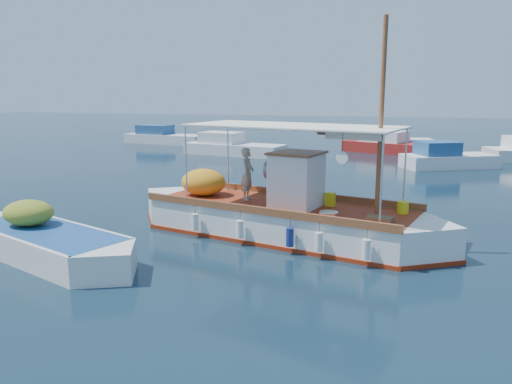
# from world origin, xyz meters

# --- Properties ---
(ground) EXTENTS (160.00, 160.00, 0.00)m
(ground) POSITION_xyz_m (0.00, 0.00, 0.00)
(ground) COLOR black
(ground) RESTS_ON ground
(fishing_caique) EXTENTS (10.61, 4.87, 6.68)m
(fishing_caique) POSITION_xyz_m (-0.70, -0.11, 0.58)
(fishing_caique) COLOR white
(fishing_caique) RESTS_ON ground
(dinghy) EXTENTS (6.54, 3.68, 1.71)m
(dinghy) POSITION_xyz_m (-6.37, -3.91, 0.36)
(dinghy) COLOR white
(dinghy) RESTS_ON ground
(bg_boat_nw) EXTENTS (7.60, 3.74, 1.80)m
(bg_boat_nw) POSITION_xyz_m (-8.66, 19.25, 0.49)
(bg_boat_nw) COLOR silver
(bg_boat_nw) RESTS_ON ground
(bg_boat_n) EXTENTS (8.40, 5.77, 1.80)m
(bg_boat_n) POSITION_xyz_m (2.75, 23.49, 0.49)
(bg_boat_n) COLOR maroon
(bg_boat_n) RESTS_ON ground
(bg_boat_ne) EXTENTS (5.85, 4.38, 1.80)m
(bg_boat_ne) POSITION_xyz_m (5.74, 16.52, 0.49)
(bg_boat_ne) COLOR silver
(bg_boat_ne) RESTS_ON ground
(bg_boat_far_w) EXTENTS (7.44, 3.20, 1.80)m
(bg_boat_far_w) POSITION_xyz_m (-17.08, 25.39, 0.49)
(bg_boat_far_w) COLOR silver
(bg_boat_far_w) RESTS_ON ground
(bg_boat_far_n) EXTENTS (5.83, 2.90, 1.80)m
(bg_boat_far_n) POSITION_xyz_m (2.60, 26.56, 0.49)
(bg_boat_far_n) COLOR silver
(bg_boat_far_n) RESTS_ON ground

